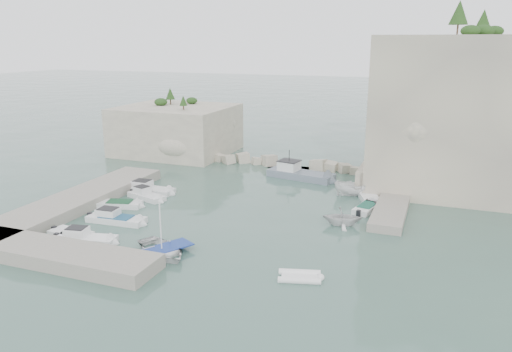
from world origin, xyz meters
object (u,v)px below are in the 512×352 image
(rowboat, at_px, (162,255))
(inflatable_dinghy, at_px, (299,279))
(motorboat_c, at_px, (120,207))
(tender_east_d, at_px, (356,195))
(tender_east_c, at_px, (369,201))
(tender_east_b, at_px, (367,210))
(motorboat_d, at_px, (117,222))
(motorboat_f, at_px, (86,242))
(work_boat, at_px, (301,178))
(motorboat_b, at_px, (147,199))
(tender_east_a, at_px, (342,225))
(motorboat_e, at_px, (71,237))
(motorboat_a, at_px, (149,192))

(rowboat, relative_size, inflatable_dinghy, 1.65)
(motorboat_c, bearing_deg, tender_east_d, 14.56)
(tender_east_c, bearing_deg, tender_east_b, 161.92)
(motorboat_d, relative_size, motorboat_f, 1.09)
(motorboat_c, bearing_deg, work_boat, 35.11)
(tender_east_c, xyz_separation_m, tender_east_d, (-1.63, 1.43, 0.00))
(inflatable_dinghy, bearing_deg, tender_east_d, 73.81)
(motorboat_b, distance_m, tender_east_a, 21.22)
(motorboat_e, bearing_deg, motorboat_a, 100.12)
(motorboat_a, distance_m, motorboat_e, 13.87)
(work_boat, bearing_deg, rowboat, -88.32)
(motorboat_b, bearing_deg, tender_east_d, 41.04)
(motorboat_f, bearing_deg, tender_east_b, 27.56)
(motorboat_b, xyz_separation_m, work_boat, (13.25, 13.87, 0.00))
(motorboat_d, bearing_deg, motorboat_e, -111.34)
(motorboat_c, xyz_separation_m, work_boat, (14.34, 17.11, 0.00))
(motorboat_f, distance_m, inflatable_dinghy, 18.67)
(motorboat_e, xyz_separation_m, tender_east_d, (21.06, 20.82, 0.00))
(tender_east_c, bearing_deg, work_boat, 34.94)
(motorboat_b, xyz_separation_m, tender_east_c, (22.54, 7.77, 0.00))
(motorboat_a, height_order, motorboat_d, same)
(motorboat_a, distance_m, tender_east_a, 22.46)
(motorboat_f, bearing_deg, tender_east_c, 32.84)
(rowboat, distance_m, tender_east_d, 24.29)
(tender_east_b, bearing_deg, motorboat_a, 108.53)
(tender_east_c, relative_size, tender_east_d, 1.10)
(motorboat_a, distance_m, inflatable_dinghy, 25.96)
(motorboat_d, relative_size, tender_east_c, 1.14)
(motorboat_e, distance_m, tender_east_c, 29.84)
(motorboat_a, xyz_separation_m, inflatable_dinghy, (21.60, -14.40, 0.00))
(motorboat_d, xyz_separation_m, tender_east_b, (21.43, 11.71, 0.00))
(motorboat_e, relative_size, motorboat_f, 0.75)
(tender_east_b, bearing_deg, tender_east_d, 34.50)
(motorboat_f, bearing_deg, motorboat_d, 85.07)
(motorboat_f, bearing_deg, tender_east_a, 20.10)
(motorboat_a, bearing_deg, motorboat_c, -89.06)
(motorboat_b, xyz_separation_m, motorboat_c, (-1.09, -3.24, 0.00))
(inflatable_dinghy, xyz_separation_m, tender_east_c, (2.02, 19.95, 0.00))
(motorboat_f, height_order, tender_east_d, tender_east_d)
(tender_east_a, distance_m, tender_east_b, 5.21)
(inflatable_dinghy, xyz_separation_m, tender_east_d, (0.40, 21.38, 0.00))
(motorboat_b, distance_m, tender_east_c, 23.84)
(rowboat, height_order, tender_east_a, tender_east_a)
(motorboat_e, xyz_separation_m, tender_east_a, (21.36, 11.19, 0.00))
(motorboat_d, height_order, tender_east_a, tender_east_a)
(tender_east_b, bearing_deg, motorboat_d, 131.58)
(motorboat_d, relative_size, motorboat_e, 1.45)
(motorboat_c, xyz_separation_m, rowboat, (10.24, -8.81, 0.00))
(motorboat_b, bearing_deg, tender_east_c, 36.31)
(motorboat_a, relative_size, tender_east_b, 1.40)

